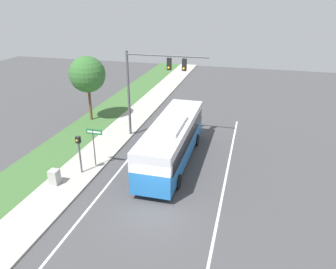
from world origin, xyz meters
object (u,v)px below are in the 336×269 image
bus (172,139)px  utility_cabinet (54,177)px  street_sign (94,141)px  signal_gantry (150,78)px  pedestrian_signal (79,149)px

bus → utility_cabinet: bearing=-142.6°
utility_cabinet → street_sign: bearing=63.0°
signal_gantry → utility_cabinet: signal_gantry is taller
signal_gantry → street_sign: bearing=-110.2°
bus → utility_cabinet: size_ratio=10.93×
bus → signal_gantry: (-2.78, 3.88, 3.25)m
bus → street_sign: bearing=-157.6°
pedestrian_signal → street_sign: 1.24m
signal_gantry → street_sign: size_ratio=2.45×
pedestrian_signal → street_sign: size_ratio=0.94×
signal_gantry → pedestrian_signal: signal_gantry is taller
utility_cabinet → signal_gantry: bearing=67.5°
bus → utility_cabinet: bus is taller
pedestrian_signal → utility_cabinet: 2.34m
signal_gantry → utility_cabinet: 10.49m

